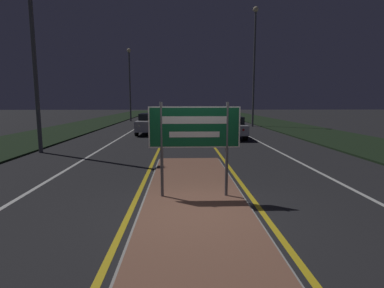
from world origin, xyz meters
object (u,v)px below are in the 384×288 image
at_px(streetlight_left_far, 130,78).
at_px(streetlight_right_near, 254,55).
at_px(car_approaching_1, 157,116).
at_px(streetlight_left_near, 30,4).
at_px(car_receding_0, 228,126).
at_px(car_approaching_0, 151,123).
at_px(car_receding_1, 210,117).
at_px(highway_sign, 194,131).
at_px(car_receding_2, 201,113).

bearing_deg(streetlight_left_far, streetlight_right_near, -33.74).
bearing_deg(car_approaching_1, streetlight_left_near, -101.96).
bearing_deg(car_receding_0, car_approaching_0, 152.45).
height_order(car_receding_0, car_receding_1, car_receding_1).
bearing_deg(car_receding_0, highway_sign, -102.40).
bearing_deg(highway_sign, car_approaching_1, 96.60).
distance_m(streetlight_right_near, car_approaching_0, 11.97).
xyz_separation_m(car_receding_0, car_receding_1, (0.04, 12.63, -0.01)).
bearing_deg(streetlight_left_near, car_receding_0, 29.32).
distance_m(car_receding_2, car_approaching_1, 12.68).
height_order(streetlight_left_near, streetlight_right_near, streetlight_left_near).
bearing_deg(streetlight_left_far, car_approaching_0, -74.99).
bearing_deg(car_approaching_0, streetlight_left_near, -118.21).
distance_m(streetlight_right_near, car_receding_0, 10.89).
bearing_deg(car_approaching_0, streetlight_right_near, 33.97).
bearing_deg(streetlight_right_near, streetlight_left_near, -133.26).
bearing_deg(car_receding_2, car_receding_0, -89.91).
distance_m(car_receding_1, car_approaching_0, 11.22).
bearing_deg(highway_sign, streetlight_left_near, 134.20).
relative_size(highway_sign, streetlight_left_far, 0.26).
distance_m(highway_sign, car_receding_0, 12.43).
relative_size(car_receding_0, car_receding_1, 0.94).
distance_m(streetlight_left_far, car_receding_1, 10.87).
bearing_deg(streetlight_left_near, car_receding_1, 62.31).
relative_size(streetlight_right_near, car_receding_1, 2.21).
bearing_deg(streetlight_right_near, car_approaching_1, 155.65).
xyz_separation_m(streetlight_left_far, car_receding_0, (8.93, -16.96, -4.32)).
height_order(highway_sign, streetlight_left_far, streetlight_left_far).
xyz_separation_m(streetlight_left_near, car_receding_0, (9.34, 5.25, -5.64)).
xyz_separation_m(streetlight_right_near, car_approaching_0, (-8.75, -5.89, -5.66)).
distance_m(streetlight_left_far, streetlight_right_near, 15.19).
height_order(streetlight_left_near, streetlight_left_far, streetlight_left_near).
height_order(streetlight_right_near, car_approaching_1, streetlight_right_near).
distance_m(streetlight_left_near, car_approaching_0, 10.59).
distance_m(streetlight_right_near, car_approaching_1, 11.55).
xyz_separation_m(highway_sign, car_receding_1, (2.71, 24.74, -0.90)).
relative_size(streetlight_right_near, car_receding_2, 2.60).
bearing_deg(car_approaching_1, car_receding_2, 64.31).
distance_m(highway_sign, car_receding_1, 24.91).
bearing_deg(car_receding_1, car_receding_2, 90.41).
height_order(streetlight_left_near, car_approaching_1, streetlight_left_near).
bearing_deg(car_receding_2, car_approaching_1, -115.69).
distance_m(streetlight_left_near, car_approaching_1, 19.19).
distance_m(car_receding_0, car_approaching_1, 13.86).
height_order(streetlight_right_near, car_receding_0, streetlight_right_near).
height_order(streetlight_left_far, car_approaching_0, streetlight_left_far).
height_order(highway_sign, car_receding_0, highway_sign).
bearing_deg(car_receding_1, streetlight_right_near, -48.54).
xyz_separation_m(highway_sign, car_approaching_0, (-2.44, 14.77, -0.87)).
bearing_deg(car_approaching_0, car_receding_1, 62.72).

